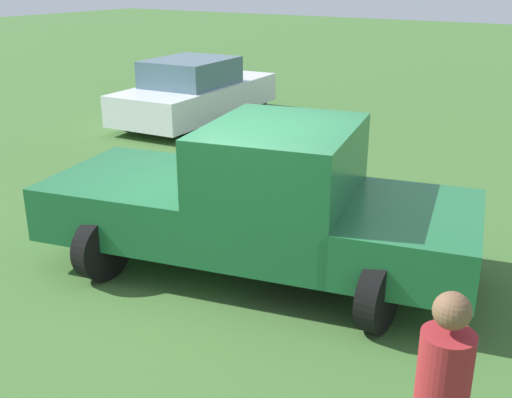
{
  "coord_description": "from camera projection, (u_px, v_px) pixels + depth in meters",
  "views": [
    {
      "loc": [
        -5.37,
        -3.75,
        3.38
      ],
      "look_at": [
        0.24,
        -0.12,
        0.9
      ],
      "focal_mm": 43.28,
      "sensor_mm": 36.0,
      "label": 1
    }
  ],
  "objects": [
    {
      "name": "sedan_near",
      "position": [
        196.0,
        92.0,
        14.54
      ],
      "size": [
        4.68,
        2.18,
        1.49
      ],
      "rotation": [
        0.0,
        0.0,
        0.07
      ],
      "color": "black",
      "rests_on": "ground_plane"
    },
    {
      "name": "ground_plane",
      "position": [
        236.0,
        274.0,
        7.31
      ],
      "size": [
        80.0,
        80.0,
        0.0
      ],
      "primitive_type": "plane",
      "color": "#3D662D"
    },
    {
      "name": "pickup_truck",
      "position": [
        267.0,
        198.0,
        7.08
      ],
      "size": [
        3.05,
        5.28,
        1.8
      ],
      "rotation": [
        0.0,
        0.0,
        1.79
      ],
      "color": "black",
      "rests_on": "ground_plane"
    }
  ]
}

